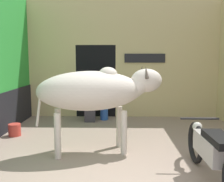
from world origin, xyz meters
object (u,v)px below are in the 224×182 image
cow (97,91)px  plastic_stool (104,112)px  shopkeeper_seated (90,98)px  motorcycle_near (212,152)px  bucket (15,130)px

cow → plastic_stool: bearing=90.0°
cow → plastic_stool: cow is taller
shopkeeper_seated → plastic_stool: size_ratio=2.91×
cow → shopkeeper_seated: bearing=98.8°
motorcycle_near → plastic_stool: motorcycle_near is taller
shopkeeper_seated → bucket: 2.09m
plastic_stool → motorcycle_near: bearing=-66.0°
cow → plastic_stool: (0.00, 2.46, -0.88)m
shopkeeper_seated → bucket: (-1.50, -1.38, -0.48)m
motorcycle_near → shopkeeper_seated: 4.01m
shopkeeper_seated → plastic_stool: shopkeeper_seated is taller
cow → shopkeeper_seated: size_ratio=1.93×
motorcycle_near → cow: bearing=144.2°
motorcycle_near → plastic_stool: (-1.62, 3.63, -0.23)m
motorcycle_near → bucket: 4.07m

